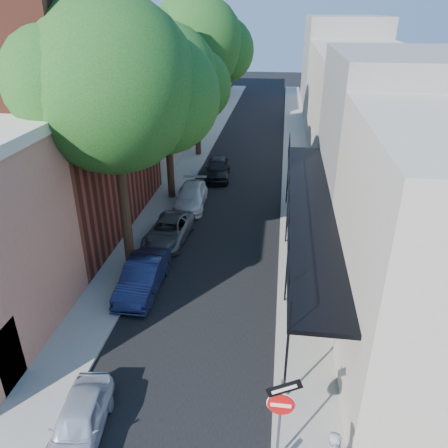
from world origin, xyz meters
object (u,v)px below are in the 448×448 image
(oak_far, at_px, (202,46))
(parked_car_b, at_px, (143,276))
(parked_car_d, at_px, (191,196))
(parked_car_e, at_px, (218,168))
(oak_near, at_px, (125,89))
(parked_car_c, at_px, (169,231))
(sign_post, at_px, (281,408))
(parked_car_a, at_px, (79,422))
(oak_mid, at_px, (173,81))

(oak_far, xyz_separation_m, parked_car_b, (0.75, -19.16, -7.59))
(parked_car_d, height_order, parked_car_e, parked_car_e)
(oak_near, bearing_deg, parked_car_e, 80.96)
(parked_car_b, bearing_deg, parked_car_c, 90.25)
(sign_post, height_order, parked_car_e, sign_post)
(oak_far, xyz_separation_m, parked_car_a, (1.12, -26.22, -7.70))
(oak_mid, relative_size, parked_car_a, 3.10)
(parked_car_b, height_order, parked_car_c, parked_car_b)
(parked_car_e, bearing_deg, oak_near, -104.36)
(parked_car_c, bearing_deg, parked_car_a, -84.83)
(oak_mid, height_order, parked_car_c, oak_mid)
(oak_far, xyz_separation_m, parked_car_d, (1.00, -10.28, -7.64))
(sign_post, height_order, parked_car_c, sign_post)
(parked_car_e, bearing_deg, oak_mid, -122.19)
(parked_car_b, bearing_deg, oak_far, 92.50)
(oak_near, height_order, parked_car_c, oak_near)
(parked_car_b, height_order, parked_car_e, parked_car_e)
(sign_post, bearing_deg, parked_car_a, 179.17)
(oak_near, bearing_deg, parked_car_a, -82.99)
(oak_near, relative_size, oak_mid, 1.12)
(parked_car_b, bearing_deg, parked_car_a, -86.79)
(sign_post, distance_m, oak_near, 12.77)
(parked_car_d, bearing_deg, oak_mid, 126.74)
(oak_near, height_order, parked_car_a, oak_near)
(sign_post, height_order, parked_car_d, sign_post)
(oak_near, height_order, oak_mid, oak_near)
(oak_near, xyz_separation_m, oak_far, (0.01, 17.01, 0.38))
(oak_near, distance_m, parked_car_d, 9.95)
(parked_car_e, bearing_deg, parked_car_d, -105.05)
(oak_mid, distance_m, parked_car_d, 6.64)
(sign_post, distance_m, parked_car_e, 21.60)
(sign_post, height_order, oak_near, oak_near)
(oak_mid, xyz_separation_m, parked_car_a, (1.18, -17.18, -6.49))
(parked_car_c, height_order, parked_car_e, parked_car_e)
(parked_car_d, bearing_deg, sign_post, -74.73)
(sign_post, distance_m, parked_car_a, 5.59)
(parked_car_d, xyz_separation_m, parked_car_e, (0.86, 5.04, 0.08))
(sign_post, xyz_separation_m, oak_far, (-6.51, 26.30, 6.22))
(oak_far, height_order, parked_car_a, oak_far)
(oak_near, height_order, parked_car_b, oak_near)
(oak_near, relative_size, parked_car_e, 2.79)
(parked_car_a, bearing_deg, oak_near, 90.05)
(parked_car_a, bearing_deg, oak_far, 85.49)
(parked_car_c, bearing_deg, parked_car_b, -86.65)
(oak_near, relative_size, parked_car_d, 2.68)
(parked_car_a, relative_size, parked_car_c, 0.80)
(oak_mid, distance_m, parked_car_a, 18.40)
(sign_post, relative_size, parked_car_e, 0.73)
(sign_post, relative_size, parked_car_b, 0.73)
(oak_near, bearing_deg, parked_car_c, 71.12)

